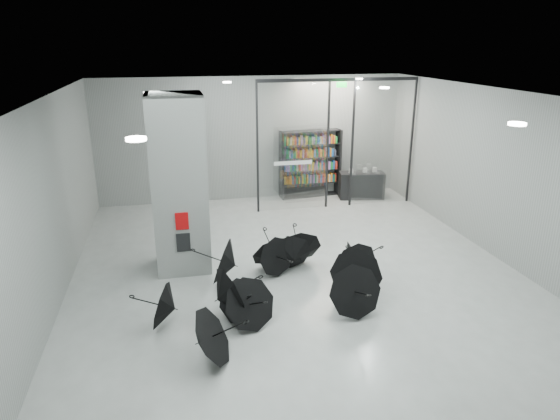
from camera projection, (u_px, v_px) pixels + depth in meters
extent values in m
plane|color=gray|center=(310.00, 295.00, 10.36)|extent=(14.00, 14.00, 0.00)
cube|color=slate|center=(314.00, 101.00, 9.06)|extent=(10.00, 14.00, 0.02)
cube|color=slate|center=(252.00, 139.00, 16.18)|extent=(10.00, 0.02, 4.00)
cube|color=slate|center=(38.00, 224.00, 8.68)|extent=(0.02, 14.00, 4.00)
cube|color=slate|center=(533.00, 189.00, 10.74)|extent=(0.02, 14.00, 4.00)
cube|color=slate|center=(179.00, 184.00, 11.04)|extent=(1.20, 1.20, 4.00)
cube|color=#A50A07|center=(182.00, 221.00, 10.68)|extent=(0.28, 0.04, 0.38)
cube|color=black|center=(183.00, 242.00, 10.84)|extent=(0.30, 0.03, 0.42)
cube|color=#0CE533|center=(342.00, 85.00, 14.51)|extent=(0.30, 0.06, 0.15)
cube|color=silver|center=(293.00, 147.00, 15.00)|extent=(2.20, 0.02, 3.95)
cube|color=silver|center=(382.00, 143.00, 15.59)|extent=(2.00, 0.02, 3.95)
cube|color=black|center=(257.00, 148.00, 14.77)|extent=(0.06, 0.06, 4.00)
cube|color=black|center=(328.00, 145.00, 15.22)|extent=(0.06, 0.06, 4.00)
cube|color=black|center=(352.00, 144.00, 15.39)|extent=(0.06, 0.06, 4.00)
cube|color=black|center=(411.00, 141.00, 15.80)|extent=(0.06, 0.06, 4.00)
cube|color=black|center=(340.00, 80.00, 14.65)|extent=(5.00, 0.08, 0.10)
cube|color=black|center=(361.00, 185.00, 16.62)|extent=(1.55, 0.85, 0.88)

